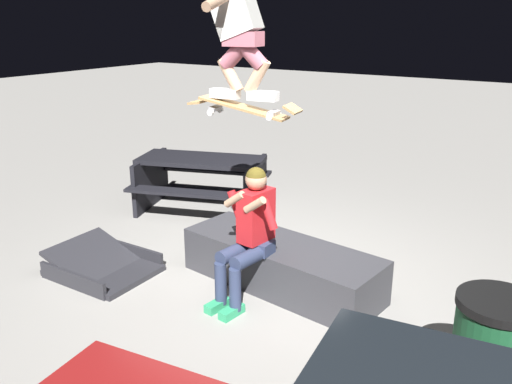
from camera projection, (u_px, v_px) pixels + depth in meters
name	position (u px, v px, depth m)	size (l,w,h in m)	color
ground_plane	(274.00, 282.00, 5.45)	(40.00, 40.00, 0.00)	gray
ledge_box_main	(281.00, 265.00, 5.32)	(2.07, 0.70, 0.45)	#38383D
person_sitting_on_ledge	(249.00, 230.00, 4.92)	(0.60, 0.77, 1.29)	#2D3856
skateboard	(244.00, 108.00, 4.58)	(1.04, 0.34, 0.16)	#AD8451
skater_airborne	(237.00, 24.00, 4.39)	(0.63, 0.89, 1.12)	white
kicker_ramp	(103.00, 268.00, 5.62)	(1.04, 0.85, 0.37)	#28282D
picnic_table_back	(202.00, 175.00, 7.35)	(2.05, 1.82, 0.75)	black
trash_bin	(493.00, 352.00, 3.62)	(0.56, 0.56, 0.82)	#19512D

